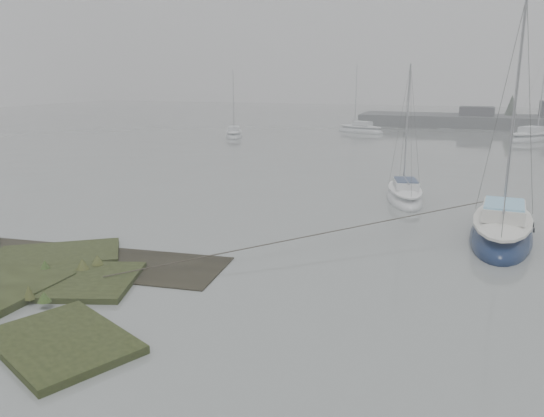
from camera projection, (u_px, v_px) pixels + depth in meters
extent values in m
plane|color=slate|center=(338.00, 159.00, 40.29)|extent=(160.00, 160.00, 0.00)
cube|color=#424247|center=(476.00, 116.00, 64.91)|extent=(4.00, 3.00, 2.20)
cone|color=#384238|center=(511.00, 109.00, 65.21)|extent=(2.00, 2.00, 3.50)
ellipsoid|color=#0E1C3C|center=(501.00, 236.00, 20.36)|extent=(2.72, 6.98, 1.66)
ellipsoid|color=silver|center=(503.00, 219.00, 20.20)|extent=(2.21, 6.07, 0.47)
cube|color=silver|center=(504.00, 211.00, 19.84)|extent=(1.63, 2.44, 0.49)
cube|color=#87C3E7|center=(504.00, 204.00, 19.78)|extent=(1.52, 2.24, 0.08)
cylinder|color=#939399|center=(515.00, 105.00, 19.95)|extent=(0.11, 0.11, 7.81)
cylinder|color=#939399|center=(504.00, 205.00, 19.61)|extent=(0.28, 2.73, 0.09)
ellipsoid|color=silver|center=(404.00, 199.00, 26.74)|extent=(2.80, 5.36, 1.24)
ellipsoid|color=silver|center=(405.00, 189.00, 26.62)|extent=(2.32, 4.65, 0.35)
cube|color=silver|center=(406.00, 184.00, 26.34)|extent=(1.47, 1.96, 0.37)
cube|color=#1B2B4C|center=(406.00, 180.00, 26.29)|extent=(1.36, 1.80, 0.06)
cylinder|color=#939399|center=(407.00, 124.00, 26.48)|extent=(0.08, 0.08, 5.85)
cylinder|color=#939399|center=(406.00, 180.00, 26.15)|extent=(0.53, 2.01, 0.07)
ellipsoid|color=#B0B5BA|center=(234.00, 136.00, 54.67)|extent=(3.60, 5.39, 1.25)
ellipsoid|color=silver|center=(234.00, 131.00, 54.55)|extent=(3.03, 4.65, 0.35)
cube|color=silver|center=(234.00, 128.00, 54.26)|extent=(1.72, 2.06, 0.37)
cube|color=silver|center=(234.00, 126.00, 54.21)|extent=(1.59, 1.89, 0.06)
cylinder|color=#939399|center=(233.00, 99.00, 54.42)|extent=(0.08, 0.08, 5.88)
cylinder|color=#939399|center=(234.00, 127.00, 54.07)|extent=(0.88, 1.91, 0.07)
ellipsoid|color=#9DA2A6|center=(531.00, 140.00, 51.27)|extent=(5.62, 6.41, 1.57)
ellipsoid|color=silver|center=(532.00, 133.00, 51.12)|extent=(4.78, 5.50, 0.44)
cube|color=silver|center=(531.00, 129.00, 50.88)|extent=(2.45, 2.60, 0.46)
cube|color=silver|center=(531.00, 127.00, 50.82)|extent=(2.26, 2.40, 0.07)
cylinder|color=#939399|center=(542.00, 91.00, 50.58)|extent=(0.10, 0.10, 7.38)
cylinder|color=#939399|center=(530.00, 127.00, 50.72)|extent=(1.64, 2.10, 0.08)
ellipsoid|color=silver|center=(360.00, 132.00, 59.12)|extent=(5.95, 3.74, 1.37)
ellipsoid|color=silver|center=(360.00, 127.00, 58.99)|extent=(5.14, 3.14, 0.39)
cube|color=silver|center=(362.00, 124.00, 58.75)|extent=(2.24, 1.82, 0.40)
cube|color=silver|center=(362.00, 122.00, 58.70)|extent=(2.06, 1.69, 0.06)
cylinder|color=#939399|center=(356.00, 94.00, 58.59)|extent=(0.09, 0.09, 6.47)
cylinder|color=#939399|center=(364.00, 122.00, 58.59)|extent=(2.14, 0.87, 0.07)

